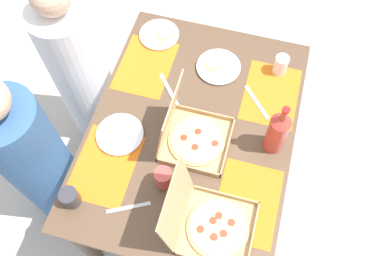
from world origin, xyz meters
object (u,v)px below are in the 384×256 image
diner_right_seat (81,73)px  pizza_box_corner_right (191,135)px  plate_near_right (218,67)px  plate_near_left (120,134)px  cup_clear_left (281,65)px  cup_dark (164,178)px  pizza_box_corner_left (209,223)px  cup_red (70,198)px  soda_bottle (277,132)px  diner_left_seat (37,161)px  plate_far_right (160,35)px

diner_right_seat → pizza_box_corner_right: bearing=-115.0°
plate_near_right → plate_near_left: (-0.50, 0.35, -0.00)m
cup_clear_left → pizza_box_corner_right: bearing=146.4°
plate_near_right → cup_dark: cup_dark is taller
plate_near_left → pizza_box_corner_right: bearing=-79.0°
pizza_box_corner_left → cup_red: pizza_box_corner_left is taller
cup_dark → cup_clear_left: 0.82m
cup_dark → cup_red: bearing=117.3°
soda_bottle → diner_right_seat: (0.28, 1.11, -0.34)m
soda_bottle → diner_right_seat: diner_right_seat is taller
plate_near_left → diner_right_seat: diner_right_seat is taller
cup_clear_left → plate_near_right: bearing=101.4°
plate_near_left → diner_left_seat: diner_left_seat is taller
plate_near_left → diner_right_seat: size_ratio=0.18×
pizza_box_corner_right → plate_far_right: (0.56, 0.32, -0.04)m
cup_red → cup_clear_left: bearing=-39.2°
plate_near_left → plate_far_right: bearing=0.1°
cup_red → diner_right_seat: size_ratio=0.07×
pizza_box_corner_right → cup_clear_left: pizza_box_corner_right is taller
cup_red → plate_near_right: bearing=-27.2°
pizza_box_corner_right → cup_clear_left: bearing=-33.6°
plate_near_left → plate_far_right: 0.62m
pizza_box_corner_right → plate_near_right: 0.44m
plate_far_right → soda_bottle: (-0.48, -0.69, 0.12)m
cup_red → plate_far_right: bearing=-5.1°
plate_near_right → plate_far_right: size_ratio=1.06×
plate_near_left → diner_left_seat: bearing=110.8°
soda_bottle → cup_clear_left: bearing=5.2°
soda_bottle → cup_red: bearing=122.0°
diner_left_seat → diner_right_seat: size_ratio=1.01×
diner_left_seat → pizza_box_corner_right: bearing=-73.3°
plate_far_right → diner_right_seat: 0.52m
plate_near_left → cup_red: 0.36m
cup_dark → diner_right_seat: bearing=49.9°
pizza_box_corner_right → plate_near_right: pizza_box_corner_right is taller
pizza_box_corner_left → cup_dark: 0.27m
plate_far_right → diner_left_seat: size_ratio=0.17×
plate_near_right → soda_bottle: (-0.36, -0.34, 0.12)m
cup_red → plate_near_left: bearing=-14.0°
soda_bottle → diner_left_seat: diner_left_seat is taller
plate_near_right → cup_dark: (-0.67, 0.08, 0.04)m
plate_near_left → pizza_box_corner_left: bearing=-121.3°
cup_dark → pizza_box_corner_right: bearing=-13.8°
diner_right_seat → plate_near_right: bearing=-83.7°
plate_far_right → diner_right_seat: diner_right_seat is taller
soda_bottle → cup_clear_left: (0.42, 0.04, -0.08)m
pizza_box_corner_right → plate_near_left: 0.33m
soda_bottle → diner_left_seat: (-0.30, 1.11, -0.34)m
diner_left_seat → cup_red: bearing=-119.7°
pizza_box_corner_right → plate_near_right: size_ratio=1.46×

